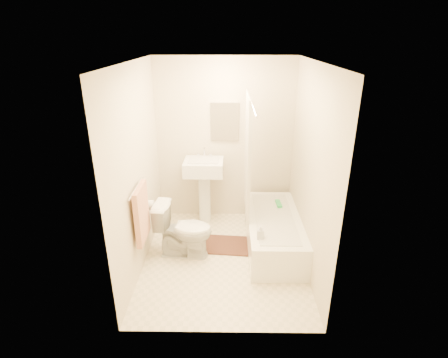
{
  "coord_description": "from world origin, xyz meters",
  "views": [
    {
      "loc": [
        0.05,
        -3.74,
        2.67
      ],
      "look_at": [
        0.0,
        0.25,
        1.0
      ],
      "focal_mm": 28.0,
      "sensor_mm": 36.0,
      "label": 1
    }
  ],
  "objects_px": {
    "bath_mat": "(226,245)",
    "soap_bottle": "(260,232)",
    "toilet": "(184,230)",
    "sink": "(204,189)",
    "bathtub": "(273,232)"
  },
  "relations": [
    {
      "from": "sink",
      "to": "bathtub",
      "type": "distance_m",
      "value": 1.2
    },
    {
      "from": "toilet",
      "to": "sink",
      "type": "distance_m",
      "value": 0.9
    },
    {
      "from": "toilet",
      "to": "bath_mat",
      "type": "height_order",
      "value": "toilet"
    },
    {
      "from": "toilet",
      "to": "sink",
      "type": "relative_size",
      "value": 0.67
    },
    {
      "from": "bathtub",
      "to": "soap_bottle",
      "type": "xyz_separation_m",
      "value": [
        -0.23,
        -0.51,
        0.31
      ]
    },
    {
      "from": "soap_bottle",
      "to": "sink",
      "type": "bearing_deg",
      "value": 122.2
    },
    {
      "from": "sink",
      "to": "soap_bottle",
      "type": "height_order",
      "value": "sink"
    },
    {
      "from": "sink",
      "to": "bathtub",
      "type": "height_order",
      "value": "sink"
    },
    {
      "from": "toilet",
      "to": "bath_mat",
      "type": "bearing_deg",
      "value": -65.21
    },
    {
      "from": "toilet",
      "to": "bath_mat",
      "type": "xyz_separation_m",
      "value": [
        0.54,
        0.19,
        -0.35
      ]
    },
    {
      "from": "bathtub",
      "to": "soap_bottle",
      "type": "height_order",
      "value": "soap_bottle"
    },
    {
      "from": "sink",
      "to": "bathtub",
      "type": "relative_size",
      "value": 0.7
    },
    {
      "from": "sink",
      "to": "bath_mat",
      "type": "height_order",
      "value": "sink"
    },
    {
      "from": "bath_mat",
      "to": "soap_bottle",
      "type": "distance_m",
      "value": 0.83
    },
    {
      "from": "bathtub",
      "to": "soap_bottle",
      "type": "bearing_deg",
      "value": -113.69
    }
  ]
}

